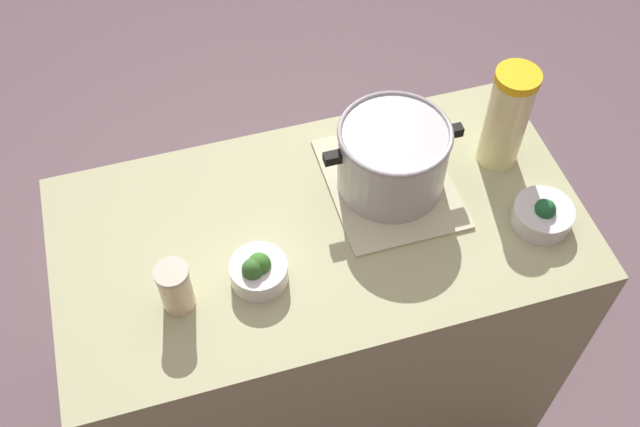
% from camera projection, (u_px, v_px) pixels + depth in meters
% --- Properties ---
extents(ground_plane, '(8.00, 8.00, 0.00)m').
position_uv_depth(ground_plane, '(320.00, 391.00, 2.46)').
color(ground_plane, slate).
extents(counter_slab, '(1.21, 0.64, 0.92)m').
position_uv_depth(counter_slab, '(320.00, 323.00, 2.09)').
color(counter_slab, '#AEB284').
rests_on(counter_slab, ground_plane).
extents(dish_cloth, '(0.29, 0.36, 0.01)m').
position_uv_depth(dish_cloth, '(390.00, 183.00, 1.80)').
color(dish_cloth, beige).
rests_on(dish_cloth, counter_slab).
extents(cooking_pot, '(0.33, 0.26, 0.18)m').
position_uv_depth(cooking_pot, '(393.00, 157.00, 1.72)').
color(cooking_pot, '#B7B7BC').
rests_on(cooking_pot, dish_cloth).
extents(lemonade_pitcher, '(0.10, 0.10, 0.27)m').
position_uv_depth(lemonade_pitcher, '(507.00, 118.00, 1.74)').
color(lemonade_pitcher, '#F4EAA0').
rests_on(lemonade_pitcher, counter_slab).
extents(mason_jar, '(0.07, 0.07, 0.13)m').
position_uv_depth(mason_jar, '(175.00, 287.00, 1.56)').
color(mason_jar, beige).
rests_on(mason_jar, counter_slab).
extents(broccoli_bowl_front, '(0.13, 0.13, 0.09)m').
position_uv_depth(broccoli_bowl_front, '(258.00, 271.00, 1.61)').
color(broccoli_bowl_front, silver).
rests_on(broccoli_bowl_front, counter_slab).
extents(broccoli_bowl_center, '(0.14, 0.14, 0.08)m').
position_uv_depth(broccoli_bowl_center, '(543.00, 214.00, 1.71)').
color(broccoli_bowl_center, silver).
rests_on(broccoli_bowl_center, counter_slab).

